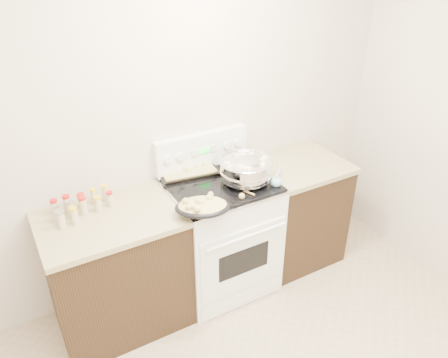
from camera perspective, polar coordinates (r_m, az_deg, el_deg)
room_shell at (r=1.64m, az=13.30°, el=-1.92°), size 4.10×3.60×2.75m
counter_left at (r=3.23m, az=-13.71°, el=-11.53°), size 0.93×0.67×0.92m
counter_right at (r=3.81m, az=9.14°, el=-4.01°), size 0.73×0.67×0.92m
kitchen_range at (r=3.44m, az=-0.45°, el=-7.03°), size 0.78×0.73×1.22m
mixing_bowl at (r=3.17m, az=2.87°, el=1.09°), size 0.44×0.44×0.23m
roasting_pan at (r=2.84m, az=-2.86°, el=-3.58°), size 0.44×0.38×0.11m
baking_sheet at (r=3.35m, az=-4.85°, el=1.29°), size 0.48×0.37×0.06m
wooden_spoon at (r=3.05m, az=2.20°, el=-1.87°), size 0.12×0.26×0.04m
blue_ladle at (r=3.17m, az=6.88°, el=-0.21°), size 0.21×0.22×0.10m
spice_jars at (r=3.01m, az=-18.35°, el=-3.32°), size 0.39×0.23×0.13m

